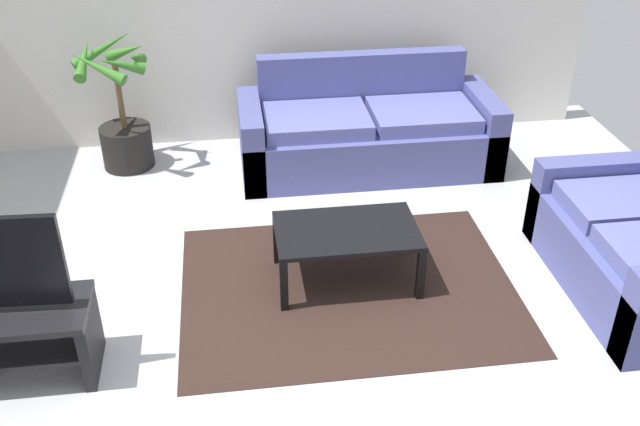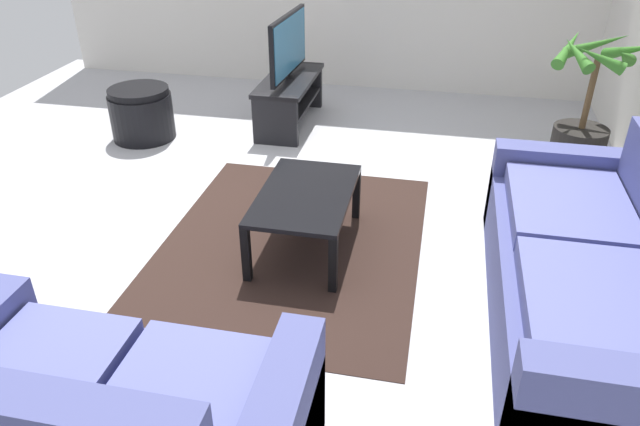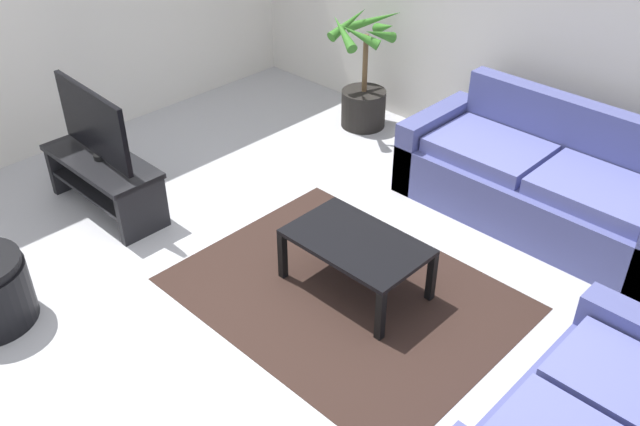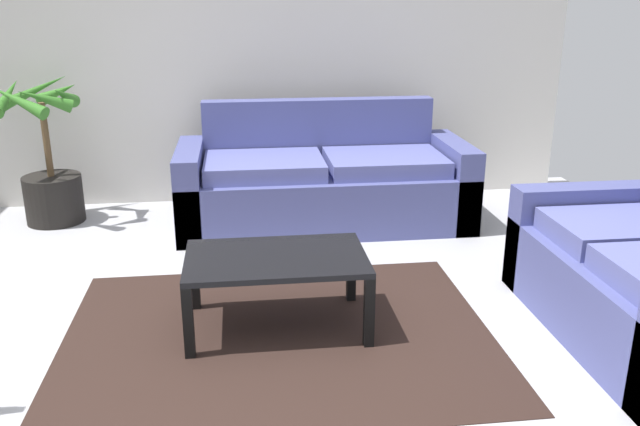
{
  "view_description": "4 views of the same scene",
  "coord_description": "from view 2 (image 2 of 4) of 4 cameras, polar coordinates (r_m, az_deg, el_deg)",
  "views": [
    {
      "loc": [
        -0.32,
        -3.26,
        2.91
      ],
      "look_at": [
        0.19,
        0.46,
        0.64
      ],
      "focal_mm": 40.46,
      "sensor_mm": 36.0,
      "label": 1
    },
    {
      "loc": [
        3.62,
        1.4,
        2.19
      ],
      "look_at": [
        0.63,
        0.78,
        0.41
      ],
      "focal_mm": 33.4,
      "sensor_mm": 36.0,
      "label": 2
    },
    {
      "loc": [
        2.75,
        -2.15,
        3.08
      ],
      "look_at": [
        0.17,
        0.51,
        0.58
      ],
      "focal_mm": 38.38,
      "sensor_mm": 36.0,
      "label": 3
    },
    {
      "loc": [
        0.23,
        -2.51,
        1.68
      ],
      "look_at": [
        0.63,
        0.77,
        0.58
      ],
      "focal_mm": 36.99,
      "sensor_mm": 36.0,
      "label": 4
    }
  ],
  "objects": [
    {
      "name": "area_rug",
      "position": [
        4.0,
        -2.72,
        -2.93
      ],
      "size": [
        2.2,
        1.7,
        0.01
      ],
      "primitive_type": "cube",
      "color": "black",
      "rests_on": "ground"
    },
    {
      "name": "tv",
      "position": [
        5.68,
        -3.03,
        15.77
      ],
      "size": [
        0.97,
        0.1,
        0.58
      ],
      "color": "black",
      "rests_on": "tv_stand"
    },
    {
      "name": "potted_palm",
      "position": [
        5.28,
        23.89,
        7.89
      ],
      "size": [
        0.66,
        0.77,
        1.12
      ],
      "color": "black",
      "rests_on": "ground"
    },
    {
      "name": "couch_main",
      "position": [
        3.46,
        24.53,
        -5.9
      ],
      "size": [
        2.17,
        0.9,
        0.9
      ],
      "color": "#4C518C",
      "rests_on": "ground"
    },
    {
      "name": "tv_stand",
      "position": [
        5.82,
        -2.94,
        11.32
      ],
      "size": [
        1.1,
        0.45,
        0.46
      ],
      "color": "black",
      "rests_on": "ground"
    },
    {
      "name": "coffee_table",
      "position": [
        3.79,
        -1.38,
        1.28
      ],
      "size": [
        0.93,
        0.58,
        0.4
      ],
      "color": "black",
      "rests_on": "ground"
    },
    {
      "name": "ottoman",
      "position": [
        5.75,
        -16.71,
        9.11
      ],
      "size": [
        0.57,
        0.57,
        0.47
      ],
      "color": "black",
      "rests_on": "ground"
    },
    {
      "name": "ground_plane",
      "position": [
        4.46,
        -8.14,
        0.51
      ],
      "size": [
        6.6,
        6.6,
        0.0
      ],
      "primitive_type": "plane",
      "color": "#B2B2B7"
    }
  ]
}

